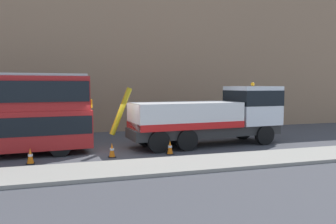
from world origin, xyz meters
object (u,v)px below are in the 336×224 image
(traffic_cone_near_bus, at_px, (30,156))
(traffic_cone_near_truck, at_px, (170,148))
(traffic_cone_midway, at_px, (112,150))
(recovery_tow_truck, at_px, (213,115))

(traffic_cone_near_bus, bearing_deg, traffic_cone_near_truck, 1.64)
(traffic_cone_near_bus, relative_size, traffic_cone_midway, 1.00)
(traffic_cone_midway, xyz_separation_m, traffic_cone_near_truck, (2.91, -0.13, 0.00))
(traffic_cone_near_bus, bearing_deg, recovery_tow_truck, 11.94)
(recovery_tow_truck, relative_size, traffic_cone_near_truck, 14.19)
(traffic_cone_near_bus, xyz_separation_m, traffic_cone_near_truck, (6.55, 0.19, 0.00))
(recovery_tow_truck, distance_m, traffic_cone_near_truck, 4.01)
(recovery_tow_truck, relative_size, traffic_cone_near_bus, 14.19)
(recovery_tow_truck, height_order, traffic_cone_midway, recovery_tow_truck)
(traffic_cone_near_bus, xyz_separation_m, traffic_cone_midway, (3.65, 0.32, 0.00))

